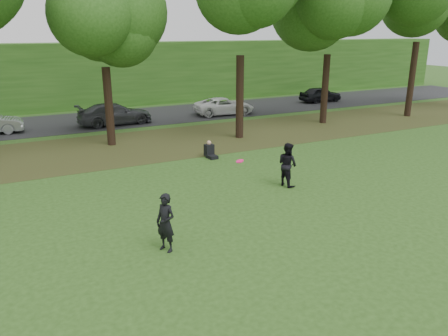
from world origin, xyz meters
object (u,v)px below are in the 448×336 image
object	(u,v)px
player_left	(166,223)
frisbee	(240,161)
player_right	(287,164)
seated_person	(210,151)

from	to	relation	value
player_left	frisbee	world-z (taller)	player_left
player_left	player_right	world-z (taller)	player_right
player_left	seated_person	world-z (taller)	player_left
seated_person	player_left	bearing A→B (deg)	-127.74
player_left	player_right	xyz separation A→B (m)	(6.11, 3.01, 0.03)
player_right	seated_person	distance (m)	5.15
frisbee	seated_person	xyz separation A→B (m)	(1.58, 5.96, -1.31)
player_left	frisbee	xyz separation A→B (m)	(3.44, 2.06, 0.78)
player_right	seated_person	world-z (taller)	player_right
player_right	frisbee	distance (m)	2.93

